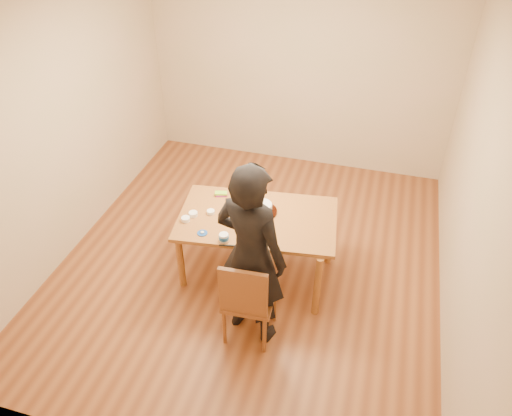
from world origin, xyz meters
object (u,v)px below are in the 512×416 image
(person, at_px, (251,256))
(dining_table, at_px, (257,219))
(cake_plate, at_px, (262,211))
(cake, at_px, (262,208))
(dining_chair, at_px, (250,298))

(person, bearing_deg, dining_table, -61.89)
(cake_plate, bearing_deg, cake, 0.00)
(dining_chair, xyz_separation_m, person, (0.00, 0.05, 0.46))
(dining_table, xyz_separation_m, person, (0.15, -0.73, 0.18))
(cake, relative_size, person, 0.11)
(dining_chair, distance_m, cake, 0.95)
(dining_table, height_order, person, person)
(dining_table, xyz_separation_m, cake_plate, (0.02, 0.09, 0.03))
(person, bearing_deg, dining_chair, 106.50)
(dining_chair, bearing_deg, cake, 95.76)
(cake_plate, bearing_deg, dining_table, -100.31)
(dining_chair, relative_size, cake, 2.09)
(dining_table, relative_size, cake_plate, 5.05)
(dining_chair, relative_size, person, 0.24)
(cake, xyz_separation_m, person, (0.13, -0.82, 0.11))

